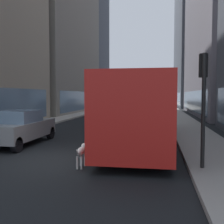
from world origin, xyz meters
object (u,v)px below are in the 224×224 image
dalmatian_dog (82,151)px  car_silver_sedan (145,103)px  car_grey_wagon (20,127)px  traffic_light_near (203,91)px  transit_bus (141,106)px  car_white_van (104,112)px  car_blue_hatchback (150,109)px  car_black_suv (141,105)px

dalmatian_dog → car_silver_sedan: bearing=90.0°
car_grey_wagon → traffic_light_near: 8.54m
transit_bus → car_white_van: bearing=110.2°
dalmatian_dog → transit_bus: bearing=71.2°
car_grey_wagon → dalmatian_dog: bearing=-40.7°
car_white_van → traffic_light_near: 16.83m
transit_bus → dalmatian_dog: (-1.64, -4.80, -1.26)m
car_blue_hatchback → car_white_van: bearing=-128.0°
car_white_van → car_blue_hatchback: size_ratio=1.07×
car_white_van → car_blue_hatchback: (4.00, 5.12, -0.00)m
car_blue_hatchback → traffic_light_near: traffic_light_near is taller
car_silver_sedan → dalmatian_dog: 46.47m
dalmatian_dog → traffic_light_near: bearing=1.1°
car_grey_wagon → car_blue_hatchback: (5.60, 17.38, 0.00)m
car_white_van → traffic_light_near: (6.10, -15.60, 1.61)m
transit_bus → car_white_van: size_ratio=2.47×
transit_bus → car_white_van: transit_bus is taller
transit_bus → dalmatian_dog: 5.23m
car_white_van → dalmatian_dog: (2.36, -15.67, -0.31)m
transit_bus → car_blue_hatchback: 16.02m
car_black_suv → car_grey_wagon: bearing=-97.8°
transit_bus → car_blue_hatchback: size_ratio=2.63×
car_silver_sedan → traffic_light_near: size_ratio=1.34×
car_silver_sedan → car_black_suv: bearing=-90.0°
car_white_van → car_blue_hatchback: same height
transit_bus → car_silver_sedan: transit_bus is taller
car_black_suv → car_white_van: same height
transit_bus → dalmatian_dog: size_ratio=11.98×
car_white_van → traffic_light_near: size_ratio=1.37×
transit_bus → car_black_suv: bearing=93.3°
car_grey_wagon → transit_bus: bearing=14.0°
transit_bus → car_white_van: (-4.00, 10.87, -0.95)m
car_black_suv → traffic_light_near: size_ratio=1.23×
transit_bus → car_blue_hatchback: transit_bus is taller
car_silver_sedan → car_grey_wagon: same height
car_black_suv → car_grey_wagon: 29.40m
car_grey_wagon → dalmatian_dog: car_grey_wagon is taller
car_black_suv → car_silver_sedan: 13.94m
car_black_suv → transit_bus: bearing=-86.7°
car_silver_sedan → car_grey_wagon: size_ratio=1.05×
car_silver_sedan → traffic_light_near: (3.70, -46.40, 1.61)m
transit_bus → car_silver_sedan: (-1.60, 41.67, -0.95)m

